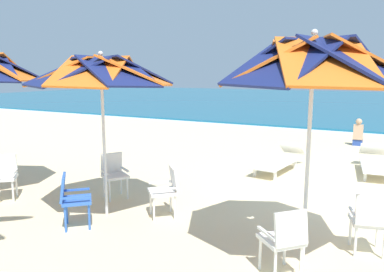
# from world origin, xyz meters

# --- Properties ---
(ground_plane) EXTENTS (80.00, 80.00, 0.00)m
(ground_plane) POSITION_xyz_m (0.00, 0.00, 0.00)
(ground_plane) COLOR beige
(sea) EXTENTS (80.00, 36.00, 0.10)m
(sea) POSITION_xyz_m (0.00, 27.02, 0.05)
(sea) COLOR #19607F
(sea) RESTS_ON ground
(surf_foam) EXTENTS (80.00, 0.70, 0.01)m
(surf_foam) POSITION_xyz_m (0.00, 8.72, 0.01)
(surf_foam) COLOR white
(surf_foam) RESTS_ON ground
(beach_umbrella_0) EXTENTS (2.41, 2.41, 2.92)m
(beach_umbrella_0) POSITION_xyz_m (-0.25, -2.92, 2.52)
(beach_umbrella_0) COLOR silver
(beach_umbrella_0) RESTS_ON ground
(plastic_chair_0) EXTENTS (0.54, 0.57, 0.87)m
(plastic_chair_0) POSITION_xyz_m (0.47, -2.29, 0.50)
(plastic_chair_0) COLOR white
(plastic_chair_0) RESTS_ON ground
(plastic_chair_1) EXTENTS (0.63, 0.63, 0.87)m
(plastic_chair_1) POSITION_xyz_m (-0.38, -3.39, 0.50)
(plastic_chair_1) COLOR white
(plastic_chair_1) RESTS_ON ground
(beach_umbrella_1) EXTENTS (2.40, 2.40, 2.77)m
(beach_umbrella_1) POSITION_xyz_m (-3.56, -2.87, 2.42)
(beach_umbrella_1) COLOR silver
(beach_umbrella_1) RESTS_ON ground
(plastic_chair_2) EXTENTS (0.63, 0.63, 0.87)m
(plastic_chair_2) POSITION_xyz_m (-3.70, -3.49, 0.50)
(plastic_chair_2) COLOR blue
(plastic_chair_2) RESTS_ON ground
(plastic_chair_3) EXTENTS (0.62, 0.61, 0.87)m
(plastic_chair_3) POSITION_xyz_m (-4.07, -2.03, 0.50)
(plastic_chair_3) COLOR white
(plastic_chair_3) RESTS_ON ground
(plastic_chair_4) EXTENTS (0.63, 0.63, 0.87)m
(plastic_chair_4) POSITION_xyz_m (-2.63, -2.41, 0.50)
(plastic_chair_4) COLOR white
(plastic_chair_4) RESTS_ON ground
(plastic_chair_5) EXTENTS (0.63, 0.63, 0.87)m
(plastic_chair_5) POSITION_xyz_m (-5.86, -3.11, 0.50)
(plastic_chair_5) COLOR white
(plastic_chair_5) RESTS_ON ground
(sun_lounger_1) EXTENTS (0.87, 2.20, 0.62)m
(sun_lounger_1) POSITION_xyz_m (0.37, 2.36, 0.28)
(sun_lounger_1) COLOR white
(sun_lounger_1) RESTS_ON ground
(sun_lounger_2) EXTENTS (0.90, 2.21, 0.62)m
(sun_lounger_2) POSITION_xyz_m (-1.75, 1.51, 0.28)
(sun_lounger_2) COLOR white
(sun_lounger_2) RESTS_ON ground
(beachgoer_seated) EXTENTS (0.30, 0.93, 0.92)m
(beachgoer_seated) POSITION_xyz_m (-0.30, 6.17, 0.29)
(beachgoer_seated) COLOR #2D4CA5
(beachgoer_seated) RESTS_ON ground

